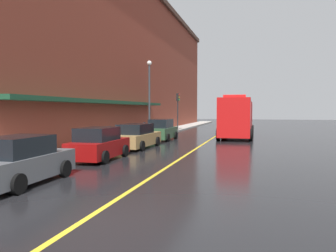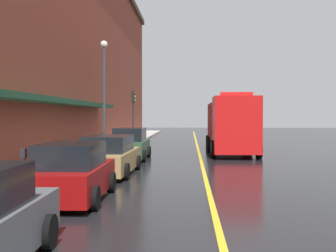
# 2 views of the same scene
# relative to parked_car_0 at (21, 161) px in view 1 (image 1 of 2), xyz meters

# --- Properties ---
(ground_plane) EXTENTS (112.00, 112.00, 0.00)m
(ground_plane) POSITION_rel_parked_car_0_xyz_m (3.99, 22.39, -0.77)
(ground_plane) COLOR black
(sidewalk_left) EXTENTS (2.40, 70.00, 0.15)m
(sidewalk_left) POSITION_rel_parked_car_0_xyz_m (-2.21, 22.39, -0.70)
(sidewalk_left) COLOR #ADA8A0
(sidewalk_left) RESTS_ON ground
(lane_center_stripe) EXTENTS (0.16, 70.00, 0.01)m
(lane_center_stripe) POSITION_rel_parked_car_0_xyz_m (3.99, 22.39, -0.77)
(lane_center_stripe) COLOR gold
(lane_center_stripe) RESTS_ON ground
(brick_building_left) EXTENTS (11.27, 64.00, 15.93)m
(brick_building_left) POSITION_rel_parked_car_0_xyz_m (-8.46, 21.39, 7.20)
(brick_building_left) COLOR brown
(brick_building_left) RESTS_ON ground
(parked_car_0) EXTENTS (2.05, 4.30, 1.65)m
(parked_car_0) POSITION_rel_parked_car_0_xyz_m (0.00, 0.00, 0.00)
(parked_car_0) COLOR #595B60
(parked_car_0) RESTS_ON ground
(parked_car_1) EXTENTS (2.05, 4.14, 1.65)m
(parked_car_1) POSITION_rel_parked_car_0_xyz_m (0.05, 5.67, -0.00)
(parked_car_1) COLOR maroon
(parked_car_1) RESTS_ON ground
(parked_car_2) EXTENTS (2.17, 4.88, 1.61)m
(parked_car_2) POSITION_rel_parked_car_0_xyz_m (0.09, 10.95, -0.01)
(parked_car_2) COLOR #A5844C
(parked_car_2) RESTS_ON ground
(parked_car_3) EXTENTS (1.99, 4.13, 1.75)m
(parked_car_3) POSITION_rel_parked_car_0_xyz_m (0.12, 16.79, 0.04)
(parked_car_3) COLOR #2D5133
(parked_car_3) RESTS_ON ground
(fire_truck) EXTENTS (2.92, 9.12, 3.74)m
(fire_truck) POSITION_rel_parked_car_0_xyz_m (6.01, 21.07, 1.01)
(fire_truck) COLOR red
(fire_truck) RESTS_ON ground
(parking_meter_0) EXTENTS (0.14, 0.18, 1.33)m
(parking_meter_0) POSITION_rel_parked_car_0_xyz_m (-1.36, 16.77, 0.29)
(parking_meter_0) COLOR #4C4C51
(parking_meter_0) RESTS_ON sidewalk_left
(parking_meter_1) EXTENTS (0.14, 0.18, 1.33)m
(parking_meter_1) POSITION_rel_parked_car_0_xyz_m (-1.36, 9.91, 0.29)
(parking_meter_1) COLOR #4C4C51
(parking_meter_1) RESTS_ON sidewalk_left
(parking_meter_2) EXTENTS (0.14, 0.18, 1.33)m
(parking_meter_2) POSITION_rel_parked_car_0_xyz_m (-1.36, 5.69, 0.29)
(parking_meter_2) COLOR #4C4C51
(parking_meter_2) RESTS_ON sidewalk_left
(street_lamp_left) EXTENTS (0.44, 0.44, 6.94)m
(street_lamp_left) POSITION_rel_parked_car_0_xyz_m (-1.96, 19.87, 3.63)
(street_lamp_left) COLOR #33383D
(street_lamp_left) RESTS_ON sidewalk_left
(traffic_light_near) EXTENTS (0.38, 0.36, 4.30)m
(traffic_light_near) POSITION_rel_parked_car_0_xyz_m (-1.30, 28.53, 2.38)
(traffic_light_near) COLOR #232326
(traffic_light_near) RESTS_ON sidewalk_left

